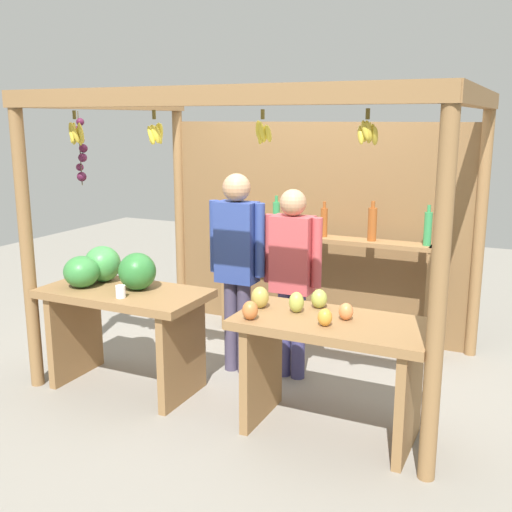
{
  "coord_description": "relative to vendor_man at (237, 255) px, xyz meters",
  "views": [
    {
      "loc": [
        1.97,
        -4.36,
        2.04
      ],
      "look_at": [
        0.0,
        -0.21,
        1.01
      ],
      "focal_mm": 42.91,
      "sensor_mm": 36.0,
      "label": 1
    }
  ],
  "objects": [
    {
      "name": "ground_plane",
      "position": [
        0.2,
        0.14,
        -0.98
      ],
      "size": [
        12.0,
        12.0,
        0.0
      ],
      "primitive_type": "plane",
      "color": "gray",
      "rests_on": "ground"
    },
    {
      "name": "market_stall",
      "position": [
        0.19,
        0.61,
        0.35
      ],
      "size": [
        3.12,
        2.23,
        2.24
      ],
      "color": "olive",
      "rests_on": "ground"
    },
    {
      "name": "fruit_counter_left",
      "position": [
        -0.69,
        -0.63,
        -0.28
      ],
      "size": [
        1.26,
        0.64,
        1.07
      ],
      "color": "olive",
      "rests_on": "ground"
    },
    {
      "name": "fruit_counter_right",
      "position": [
        1.0,
        -0.65,
        -0.4
      ],
      "size": [
        1.26,
        0.64,
        0.93
      ],
      "color": "olive",
      "rests_on": "ground"
    },
    {
      "name": "bottle_shelf_unit",
      "position": [
        0.4,
        0.94,
        -0.19
      ],
      "size": [
        2.0,
        0.22,
        1.35
      ],
      "color": "olive",
      "rests_on": "ground"
    },
    {
      "name": "vendor_man",
      "position": [
        0.0,
        0.0,
        0.0
      ],
      "size": [
        0.48,
        0.22,
        1.63
      ],
      "rotation": [
        0.0,
        0.0,
        -0.06
      ],
      "color": "#463E58",
      "rests_on": "ground"
    },
    {
      "name": "vendor_woman",
      "position": [
        0.44,
        0.08,
        -0.07
      ],
      "size": [
        0.48,
        0.21,
        1.52
      ],
      "rotation": [
        0.0,
        0.0,
        0.13
      ],
      "color": "#3D3B71",
      "rests_on": "ground"
    }
  ]
}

